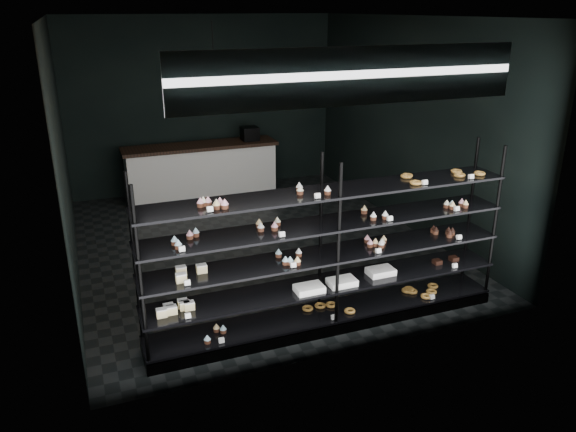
{
  "coord_description": "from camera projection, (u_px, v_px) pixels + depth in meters",
  "views": [
    {
      "loc": [
        -2.33,
        -7.35,
        3.31
      ],
      "look_at": [
        -0.22,
        -1.9,
        1.13
      ],
      "focal_mm": 35.0,
      "sensor_mm": 36.0,
      "label": 1
    }
  ],
  "objects": [
    {
      "name": "service_counter",
      "position": [
        202.0,
        170.0,
        10.31
      ],
      "size": [
        2.79,
        0.65,
        1.23
      ],
      "color": "silver",
      "rests_on": "room"
    },
    {
      "name": "pendant_lamp",
      "position": [
        215.0,
        92.0,
        6.03
      ],
      "size": [
        0.29,
        0.29,
        0.87
      ],
      "color": "black",
      "rests_on": "room"
    },
    {
      "name": "display_shelf",
      "position": [
        326.0,
        274.0,
        6.01
      ],
      "size": [
        4.0,
        0.5,
        1.91
      ],
      "color": "black",
      "rests_on": "room"
    },
    {
      "name": "room",
      "position": [
        253.0,
        138.0,
        7.81
      ],
      "size": [
        5.01,
        6.01,
        3.2
      ],
      "color": "black",
      "rests_on": "ground"
    },
    {
      "name": "signage",
      "position": [
        354.0,
        76.0,
        4.85
      ],
      "size": [
        3.3,
        0.05,
        0.5
      ],
      "color": "#0C133F",
      "rests_on": "room"
    }
  ]
}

